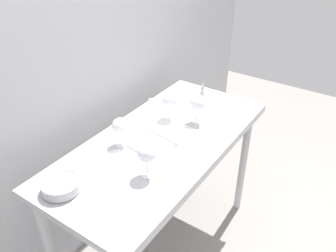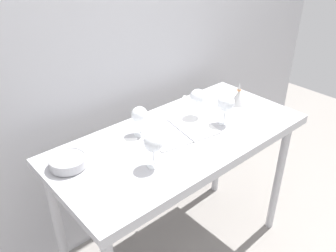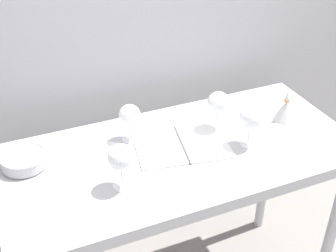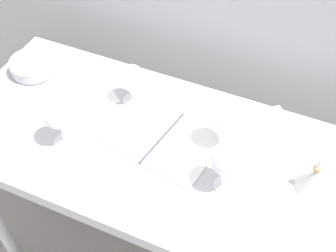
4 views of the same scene
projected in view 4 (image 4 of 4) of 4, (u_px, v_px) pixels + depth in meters
name	position (u px, v px, depth m)	size (l,w,h in m)	color
steel_counter	(155.00, 163.00, 1.53)	(1.40, 0.65, 0.90)	#B7B7BC
wine_glass_near_left	(58.00, 116.00, 1.37)	(0.09, 0.09, 0.17)	white
wine_glass_near_right	(227.00, 161.00, 1.25)	(0.10, 0.10, 0.17)	white
wine_glass_far_left	(131.00, 78.00, 1.51)	(0.09, 0.09, 0.16)	white
wine_glass_far_right	(225.00, 119.00, 1.36)	(0.09, 0.09, 0.17)	white
open_notebook	(163.00, 138.00, 1.47)	(0.40, 0.32, 0.01)	white
tasting_sheet_upper	(271.00, 139.00, 1.47)	(0.19, 0.27, 0.00)	white
tasting_sheet_lower	(85.00, 98.00, 1.60)	(0.16, 0.20, 0.00)	white
tasting_bowl	(32.00, 65.00, 1.67)	(0.17, 0.17, 0.05)	beige
decanter_funnel	(313.00, 178.00, 1.31)	(0.10, 0.10, 0.14)	#BBBBBB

